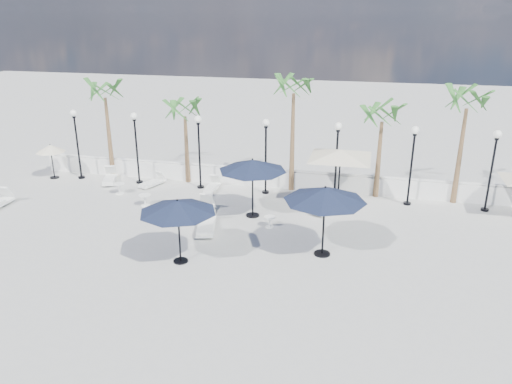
% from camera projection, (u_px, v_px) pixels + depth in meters
% --- Properties ---
extents(ground, '(100.00, 100.00, 0.00)m').
position_uv_depth(ground, '(231.00, 249.00, 19.64)').
color(ground, '#A1A19C').
rests_on(ground, ground).
extents(balustrade, '(26.00, 0.30, 1.01)m').
position_uv_depth(balustrade, '(270.00, 178.00, 26.33)').
color(balustrade, silver).
rests_on(balustrade, ground).
extents(lamppost_0, '(0.36, 0.36, 3.84)m').
position_uv_depth(lamppost_0, '(76.00, 135.00, 26.96)').
color(lamppost_0, black).
rests_on(lamppost_0, ground).
extents(lamppost_1, '(0.36, 0.36, 3.84)m').
position_uv_depth(lamppost_1, '(136.00, 138.00, 26.21)').
color(lamppost_1, black).
rests_on(lamppost_1, ground).
extents(lamppost_2, '(0.36, 0.36, 3.84)m').
position_uv_depth(lamppost_2, '(199.00, 142.00, 25.47)').
color(lamppost_2, black).
rests_on(lamppost_2, ground).
extents(lamppost_3, '(0.36, 0.36, 3.84)m').
position_uv_depth(lamppost_3, '(266.00, 146.00, 24.72)').
color(lamppost_3, black).
rests_on(lamppost_3, ground).
extents(lamppost_4, '(0.36, 0.36, 3.84)m').
position_uv_depth(lamppost_4, '(337.00, 150.00, 23.97)').
color(lamppost_4, black).
rests_on(lamppost_4, ground).
extents(lamppost_5, '(0.36, 0.36, 3.84)m').
position_uv_depth(lamppost_5, '(413.00, 155.00, 23.23)').
color(lamppost_5, black).
rests_on(lamppost_5, ground).
extents(lamppost_6, '(0.36, 0.36, 3.84)m').
position_uv_depth(lamppost_6, '(493.00, 160.00, 22.48)').
color(lamppost_6, black).
rests_on(lamppost_6, ground).
extents(palm_0, '(2.60, 2.60, 5.50)m').
position_uv_depth(palm_0, '(105.00, 95.00, 26.67)').
color(palm_0, brown).
rests_on(palm_0, ground).
extents(palm_1, '(2.60, 2.60, 4.70)m').
position_uv_depth(palm_1, '(185.00, 113.00, 25.97)').
color(palm_1, brown).
rests_on(palm_1, ground).
extents(palm_2, '(2.60, 2.60, 6.10)m').
position_uv_depth(palm_2, '(294.00, 91.00, 24.29)').
color(palm_2, brown).
rests_on(palm_2, ground).
extents(palm_3, '(2.60, 2.60, 4.90)m').
position_uv_depth(palm_3, '(382.00, 119.00, 23.77)').
color(palm_3, brown).
rests_on(palm_3, ground).
extents(palm_4, '(2.60, 2.60, 5.70)m').
position_uv_depth(palm_4, '(467.00, 106.00, 22.72)').
color(palm_4, brown).
rests_on(palm_4, ground).
extents(lounger_1, '(1.22, 1.93, 0.69)m').
position_uv_depth(lounger_1, '(110.00, 178.00, 27.08)').
color(lounger_1, white).
rests_on(lounger_1, ground).
extents(lounger_2, '(0.61, 1.69, 0.63)m').
position_uv_depth(lounger_2, '(212.00, 187.00, 25.84)').
color(lounger_2, white).
rests_on(lounger_2, ground).
extents(lounger_3, '(1.06, 1.71, 0.61)m').
position_uv_depth(lounger_3, '(153.00, 182.00, 26.55)').
color(lounger_3, white).
rests_on(lounger_3, ground).
extents(lounger_4, '(0.70, 2.07, 0.77)m').
position_uv_depth(lounger_4, '(202.00, 211.00, 22.61)').
color(lounger_4, white).
rests_on(lounger_4, ground).
extents(lounger_5, '(1.20, 2.27, 0.81)m').
position_uv_depth(lounger_5, '(206.00, 224.00, 21.22)').
color(lounger_5, white).
rests_on(lounger_5, ground).
extents(lounger_6, '(1.28, 1.91, 0.69)m').
position_uv_depth(lounger_6, '(327.00, 207.00, 23.16)').
color(lounger_6, white).
rests_on(lounger_6, ground).
extents(side_table_0, '(0.58, 0.58, 0.56)m').
position_uv_depth(side_table_0, '(145.00, 199.00, 23.79)').
color(side_table_0, white).
rests_on(side_table_0, ground).
extents(side_table_1, '(0.57, 0.57, 0.56)m').
position_uv_depth(side_table_1, '(119.00, 188.00, 25.35)').
color(side_table_1, white).
rests_on(side_table_1, ground).
extents(side_table_2, '(0.50, 0.50, 0.48)m').
position_uv_depth(side_table_2, '(270.00, 221.00, 21.49)').
color(side_table_2, white).
rests_on(side_table_2, ground).
extents(parasol_navy_left, '(2.84, 2.84, 2.51)m').
position_uv_depth(parasol_navy_left, '(178.00, 207.00, 17.87)').
color(parasol_navy_left, black).
rests_on(parasol_navy_left, ground).
extents(parasol_navy_mid, '(3.05, 3.05, 2.74)m').
position_uv_depth(parasol_navy_mid, '(253.00, 166.00, 21.92)').
color(parasol_navy_mid, black).
rests_on(parasol_navy_mid, ground).
extents(parasol_navy_right, '(3.12, 3.12, 2.79)m').
position_uv_depth(parasol_navy_right, '(325.00, 195.00, 18.33)').
color(parasol_navy_right, black).
rests_on(parasol_navy_right, ground).
extents(parasol_cream_sq_a, '(5.71, 5.71, 2.80)m').
position_uv_depth(parasol_cream_sq_a, '(341.00, 150.00, 23.62)').
color(parasol_cream_sq_a, black).
rests_on(parasol_cream_sq_a, ground).
extents(parasol_cream_small, '(1.59, 1.59, 1.95)m').
position_uv_depth(parasol_cream_small, '(50.00, 149.00, 27.29)').
color(parasol_cream_small, black).
rests_on(parasol_cream_small, ground).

